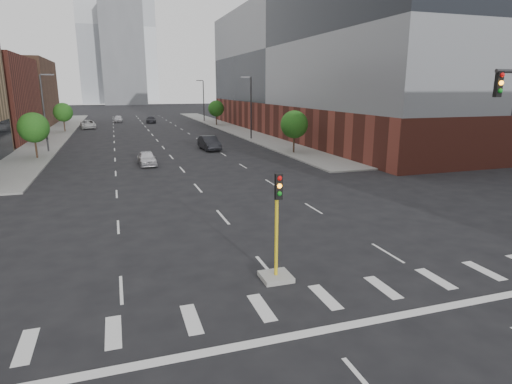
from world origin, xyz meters
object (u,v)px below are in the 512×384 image
median_traffic_signal (276,257)px  car_mid_right (209,143)px  car_far_left (88,124)px  car_deep_right (151,120)px  car_distant (118,119)px  car_near_left (147,158)px

median_traffic_signal → car_mid_right: bearing=82.0°
car_mid_right → car_far_left: 38.44m
median_traffic_signal → car_deep_right: bearing=88.7°
median_traffic_signal → car_far_left: median_traffic_signal is taller
car_mid_right → car_distant: car_mid_right is taller
car_far_left → car_distant: bearing=60.4°
median_traffic_signal → car_near_left: (-2.96, 28.47, -0.27)m
car_far_left → car_distant: 14.32m
car_near_left → car_far_left: 44.35m
car_far_left → car_distant: size_ratio=1.23×
median_traffic_signal → car_deep_right: (1.90, 81.45, -0.25)m
median_traffic_signal → car_mid_right: (5.22, 37.10, -0.12)m
car_near_left → car_far_left: size_ratio=0.75×
median_traffic_signal → car_distant: 85.50m
car_near_left → car_distant: size_ratio=0.92×
car_far_left → car_near_left: bearing=-86.8°
car_near_left → car_far_left: car_far_left is taller
car_deep_right → car_distant: car_distant is taller
car_mid_right → car_far_left: bearing=111.0°
median_traffic_signal → car_deep_right: size_ratio=0.88×
car_near_left → car_mid_right: size_ratio=0.80×
car_far_left → car_deep_right: (12.40, 9.27, -0.05)m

